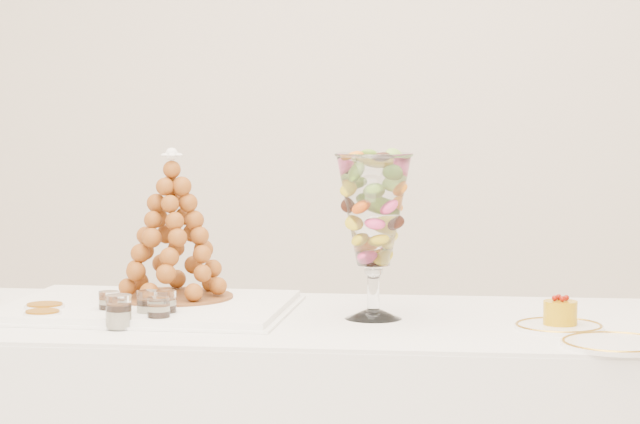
# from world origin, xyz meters

# --- Properties ---
(lace_tray) EXTENTS (0.67, 0.51, 0.02)m
(lace_tray) POSITION_xyz_m (-0.32, 0.30, 0.72)
(lace_tray) COLOR white
(lace_tray) RESTS_ON buffet_table
(macaron_vase) EXTENTS (0.17, 0.17, 0.38)m
(macaron_vase) POSITION_xyz_m (0.22, 0.29, 0.95)
(macaron_vase) COLOR white
(macaron_vase) RESTS_ON buffet_table
(cake_plate) EXTENTS (0.20, 0.20, 0.01)m
(cake_plate) POSITION_xyz_m (0.64, 0.23, 0.71)
(cake_plate) COLOR white
(cake_plate) RESTS_ON buffet_table
(spare_plate) EXTENTS (0.23, 0.23, 0.01)m
(spare_plate) POSITION_xyz_m (0.76, 0.04, 0.71)
(spare_plate) COLOR white
(spare_plate) RESTS_ON buffet_table
(verrine_a) EXTENTS (0.06, 0.06, 0.06)m
(verrine_a) POSITION_xyz_m (-0.38, 0.19, 0.74)
(verrine_a) COLOR white
(verrine_a) RESTS_ON buffet_table
(verrine_b) EXTENTS (0.06, 0.06, 0.07)m
(verrine_b) POSITION_xyz_m (-0.28, 0.16, 0.74)
(verrine_b) COLOR white
(verrine_b) RESTS_ON buffet_table
(verrine_c) EXTENTS (0.06, 0.06, 0.07)m
(verrine_c) POSITION_xyz_m (-0.24, 0.17, 0.74)
(verrine_c) COLOR white
(verrine_c) RESTS_ON buffet_table
(verrine_d) EXTENTS (0.07, 0.07, 0.08)m
(verrine_d) POSITION_xyz_m (-0.31, 0.06, 0.74)
(verrine_d) COLOR white
(verrine_d) RESTS_ON buffet_table
(verrine_e) EXTENTS (0.05, 0.05, 0.07)m
(verrine_e) POSITION_xyz_m (-0.24, 0.10, 0.74)
(verrine_e) COLOR white
(verrine_e) RESTS_ON buffet_table
(ramekin_back) EXTENTS (0.09, 0.09, 0.03)m
(ramekin_back) POSITION_xyz_m (-0.53, 0.18, 0.72)
(ramekin_back) COLOR white
(ramekin_back) RESTS_ON buffet_table
(ramekin_front) EXTENTS (0.09, 0.09, 0.03)m
(ramekin_front) POSITION_xyz_m (-0.51, 0.09, 0.72)
(ramekin_front) COLOR white
(ramekin_front) RESTS_ON buffet_table
(croquembouche) EXTENTS (0.29, 0.29, 0.37)m
(croquembouche) POSITION_xyz_m (-0.28, 0.38, 0.91)
(croquembouche) COLOR brown
(croquembouche) RESTS_ON lace_tray
(mousse_cake) EXTENTS (0.08, 0.08, 0.07)m
(mousse_cake) POSITION_xyz_m (0.65, 0.23, 0.74)
(mousse_cake) COLOR #C49009
(mousse_cake) RESTS_ON cake_plate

